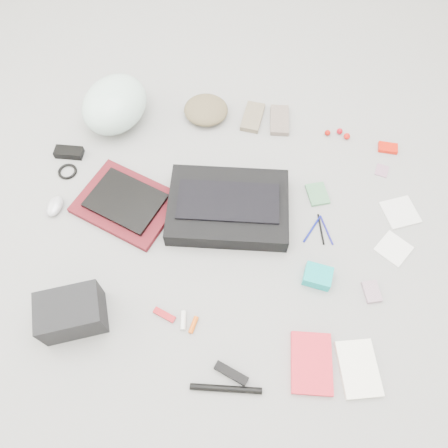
# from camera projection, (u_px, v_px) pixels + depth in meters

# --- Properties ---
(ground_plane) EXTENTS (4.00, 4.00, 0.00)m
(ground_plane) POSITION_uv_depth(u_px,v_px,m) (224.00, 230.00, 1.79)
(ground_plane) COLOR gray
(messenger_bag) EXTENTS (0.52, 0.39, 0.08)m
(messenger_bag) POSITION_uv_depth(u_px,v_px,m) (228.00, 207.00, 1.80)
(messenger_bag) COLOR black
(messenger_bag) RESTS_ON ground_plane
(bag_flap) EXTENTS (0.43, 0.22, 0.01)m
(bag_flap) POSITION_uv_depth(u_px,v_px,m) (228.00, 201.00, 1.76)
(bag_flap) COLOR black
(bag_flap) RESTS_ON messenger_bag
(laptop_sleeve) EXTENTS (0.47, 0.41, 0.03)m
(laptop_sleeve) POSITION_uv_depth(u_px,v_px,m) (127.00, 204.00, 1.84)
(laptop_sleeve) COLOR #581119
(laptop_sleeve) RESTS_ON ground_plane
(laptop) EXTENTS (0.35, 0.30, 0.02)m
(laptop) POSITION_uv_depth(u_px,v_px,m) (125.00, 201.00, 1.82)
(laptop) COLOR black
(laptop) RESTS_ON laptop_sleeve
(bike_helmet) EXTENTS (0.35, 0.40, 0.20)m
(bike_helmet) POSITION_uv_depth(u_px,v_px,m) (115.00, 104.00, 1.99)
(bike_helmet) COLOR silver
(bike_helmet) RESTS_ON ground_plane
(beanie) EXTENTS (0.21, 0.20, 0.07)m
(beanie) POSITION_uv_depth(u_px,v_px,m) (206.00, 110.00, 2.06)
(beanie) COLOR brown
(beanie) RESTS_ON ground_plane
(mitten_left) EXTENTS (0.10, 0.18, 0.03)m
(mitten_left) POSITION_uv_depth(u_px,v_px,m) (253.00, 117.00, 2.07)
(mitten_left) COLOR #746752
(mitten_left) RESTS_ON ground_plane
(mitten_right) EXTENTS (0.10, 0.18, 0.03)m
(mitten_right) POSITION_uv_depth(u_px,v_px,m) (280.00, 120.00, 2.06)
(mitten_right) COLOR #76665C
(mitten_right) RESTS_ON ground_plane
(power_brick) EXTENTS (0.13, 0.06, 0.03)m
(power_brick) POSITION_uv_depth(u_px,v_px,m) (69.00, 152.00, 1.96)
(power_brick) COLOR black
(power_brick) RESTS_ON ground_plane
(cable_coil) EXTENTS (0.10, 0.10, 0.01)m
(cable_coil) POSITION_uv_depth(u_px,v_px,m) (67.00, 171.00, 1.92)
(cable_coil) COLOR black
(cable_coil) RESTS_ON ground_plane
(mouse) EXTENTS (0.07, 0.11, 0.04)m
(mouse) POSITION_uv_depth(u_px,v_px,m) (55.00, 206.00, 1.82)
(mouse) COLOR #A9AAB5
(mouse) RESTS_ON ground_plane
(camera_bag) EXTENTS (0.26, 0.23, 0.14)m
(camera_bag) POSITION_uv_depth(u_px,v_px,m) (71.00, 313.00, 1.55)
(camera_bag) COLOR black
(camera_bag) RESTS_ON ground_plane
(multitool) EXTENTS (0.09, 0.05, 0.01)m
(multitool) POSITION_uv_depth(u_px,v_px,m) (164.00, 315.00, 1.61)
(multitool) COLOR maroon
(multitool) RESTS_ON ground_plane
(toiletry_tube_white) EXTENTS (0.03, 0.07, 0.02)m
(toiletry_tube_white) POSITION_uv_depth(u_px,v_px,m) (183.00, 320.00, 1.60)
(toiletry_tube_white) COLOR silver
(toiletry_tube_white) RESTS_ON ground_plane
(toiletry_tube_orange) EXTENTS (0.03, 0.07, 0.02)m
(toiletry_tube_orange) POSITION_uv_depth(u_px,v_px,m) (193.00, 325.00, 1.59)
(toiletry_tube_orange) COLOR #D6500C
(toiletry_tube_orange) RESTS_ON ground_plane
(u_lock) EXTENTS (0.13, 0.07, 0.02)m
(u_lock) POSITION_uv_depth(u_px,v_px,m) (231.00, 373.00, 1.51)
(u_lock) COLOR black
(u_lock) RESTS_ON ground_plane
(bike_pump) EXTENTS (0.25, 0.05, 0.02)m
(bike_pump) POSITION_uv_depth(u_px,v_px,m) (226.00, 389.00, 1.49)
(bike_pump) COLOR black
(bike_pump) RESTS_ON ground_plane
(book_red) EXTENTS (0.16, 0.22, 0.02)m
(book_red) POSITION_uv_depth(u_px,v_px,m) (311.00, 363.00, 1.53)
(book_red) COLOR red
(book_red) RESTS_ON ground_plane
(book_white) EXTENTS (0.17, 0.22, 0.02)m
(book_white) POSITION_uv_depth(u_px,v_px,m) (359.00, 369.00, 1.52)
(book_white) COLOR white
(book_white) RESTS_ON ground_plane
(notepad) EXTENTS (0.11, 0.13, 0.01)m
(notepad) POSITION_uv_depth(u_px,v_px,m) (317.00, 194.00, 1.87)
(notepad) COLOR #437951
(notepad) RESTS_ON ground_plane
(pen_blue) EXTENTS (0.07, 0.14, 0.01)m
(pen_blue) POSITION_uv_depth(u_px,v_px,m) (312.00, 229.00, 1.79)
(pen_blue) COLOR navy
(pen_blue) RESTS_ON ground_plane
(pen_black) EXTENTS (0.04, 0.14, 0.01)m
(pen_black) POSITION_uv_depth(u_px,v_px,m) (321.00, 229.00, 1.79)
(pen_black) COLOR black
(pen_black) RESTS_ON ground_plane
(pen_navy) EXTENTS (0.06, 0.13, 0.01)m
(pen_navy) POSITION_uv_depth(u_px,v_px,m) (326.00, 230.00, 1.79)
(pen_navy) COLOR navy
(pen_navy) RESTS_ON ground_plane
(accordion_wallet) EXTENTS (0.11, 0.10, 0.05)m
(accordion_wallet) POSITION_uv_depth(u_px,v_px,m) (318.00, 276.00, 1.67)
(accordion_wallet) COLOR #05A0A1
(accordion_wallet) RESTS_ON ground_plane
(card_deck) EXTENTS (0.08, 0.10, 0.02)m
(card_deck) POSITION_uv_depth(u_px,v_px,m) (372.00, 292.00, 1.66)
(card_deck) COLOR #A38295
(card_deck) RESTS_ON ground_plane
(napkin_top) EXTENTS (0.18, 0.18, 0.01)m
(napkin_top) POSITION_uv_depth(u_px,v_px,m) (400.00, 212.00, 1.83)
(napkin_top) COLOR silver
(napkin_top) RESTS_ON ground_plane
(napkin_bottom) EXTENTS (0.16, 0.16, 0.01)m
(napkin_bottom) POSITION_uv_depth(u_px,v_px,m) (394.00, 249.00, 1.75)
(napkin_bottom) COLOR silver
(napkin_bottom) RESTS_ON ground_plane
(lollipop_a) EXTENTS (0.03, 0.03, 0.03)m
(lollipop_a) POSITION_uv_depth(u_px,v_px,m) (328.00, 133.00, 2.02)
(lollipop_a) COLOR #A60E07
(lollipop_a) RESTS_ON ground_plane
(lollipop_b) EXTENTS (0.03, 0.03, 0.03)m
(lollipop_b) POSITION_uv_depth(u_px,v_px,m) (340.00, 131.00, 2.02)
(lollipop_b) COLOR #9C0612
(lollipop_b) RESTS_ON ground_plane
(lollipop_c) EXTENTS (0.04, 0.04, 0.03)m
(lollipop_c) POSITION_uv_depth(u_px,v_px,m) (347.00, 136.00, 2.01)
(lollipop_c) COLOR #BB120C
(lollipop_c) RESTS_ON ground_plane
(altoids_tin) EXTENTS (0.09, 0.06, 0.02)m
(altoids_tin) POSITION_uv_depth(u_px,v_px,m) (388.00, 148.00, 1.98)
(altoids_tin) COLOR red
(altoids_tin) RESTS_ON ground_plane
(stamp_sheet) EXTENTS (0.07, 0.07, 0.00)m
(stamp_sheet) POSITION_uv_depth(u_px,v_px,m) (382.00, 171.00, 1.93)
(stamp_sheet) COLOR #A06E8B
(stamp_sheet) RESTS_ON ground_plane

